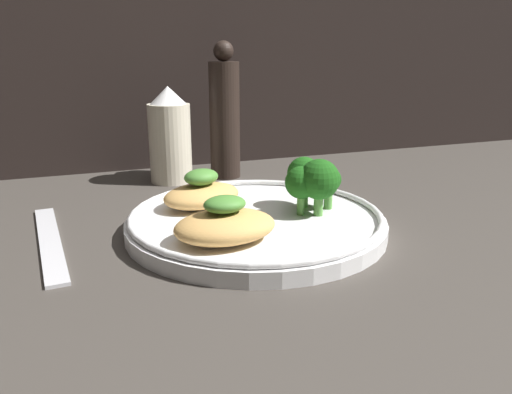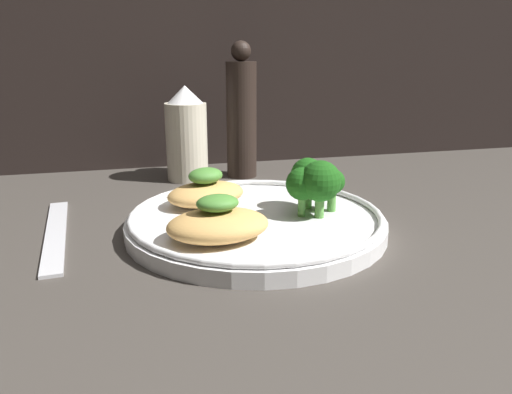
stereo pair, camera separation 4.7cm
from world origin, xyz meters
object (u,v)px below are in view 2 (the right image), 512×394
plate (256,221)px  pepper_grinder (241,116)px  sauce_bottle (187,136)px  broccoli_bunch (314,181)px

plate → pepper_grinder: bearing=81.0°
plate → pepper_grinder: (3.38, 21.25, 7.20)cm
sauce_bottle → pepper_grinder: 7.73cm
plate → pepper_grinder: size_ratio=1.38×
plate → sauce_bottle: size_ratio=2.00×
broccoli_bunch → plate: bearing=176.0°
broccoli_bunch → sauce_bottle: size_ratio=0.55×
plate → broccoli_bunch: 6.77cm
broccoli_bunch → pepper_grinder: bearing=96.0°
broccoli_bunch → pepper_grinder: pepper_grinder is taller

